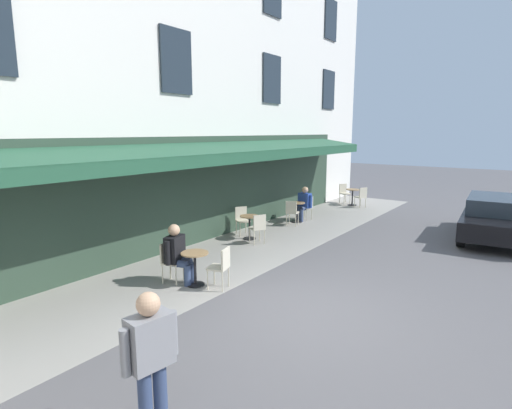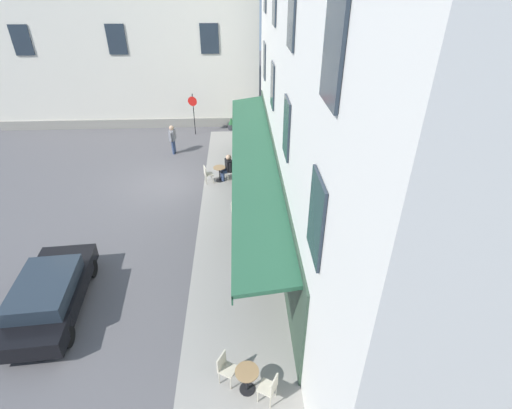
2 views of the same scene
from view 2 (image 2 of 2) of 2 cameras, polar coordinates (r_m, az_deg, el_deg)
ground_plane at (r=19.46m, az=-13.06°, el=2.98°), size 70.00×70.00×0.00m
sidewalk_cafe_terrace at (r=16.35m, az=-2.92°, el=-2.15°), size 20.50×3.20×0.01m
cafe_building_facade at (r=14.20m, az=23.80°, el=22.79°), size 20.00×10.70×15.00m
back_alley_steps at (r=25.06m, az=-0.31°, el=11.11°), size 2.40×1.75×0.60m
cafe_table_near_entrance at (r=10.41m, az=-1.34°, el=-24.43°), size 0.60×0.60×0.75m
cafe_chair_cream_by_window at (r=10.55m, az=-4.65°, el=-22.93°), size 0.54×0.54×0.91m
cafe_chair_cream_facing_street at (r=10.22m, az=2.13°, el=-25.57°), size 0.54×0.54×0.91m
cafe_table_mid_terrace at (r=19.14m, az=-5.46°, el=4.86°), size 0.60×0.60×0.75m
cafe_chair_cream_back_row at (r=18.99m, az=-7.32°, el=4.70°), size 0.50×0.50×0.91m
cafe_chair_cream_under_awning at (r=19.26m, az=-3.65°, el=5.32°), size 0.50×0.50×0.91m
cafe_table_streetside at (r=15.82m, az=-1.01°, el=-1.28°), size 0.60×0.60×0.75m
cafe_chair_cream_corner_right at (r=16.04m, az=-3.03°, el=-0.57°), size 0.54×0.54×0.91m
cafe_chair_cream_kerbside at (r=15.54m, az=1.03°, el=-1.71°), size 0.55×0.55×0.91m
cafe_table_far_end at (r=13.45m, az=-0.56°, el=-8.18°), size 0.60×0.60×0.75m
cafe_chair_cream_near_door at (r=13.89m, az=-1.30°, el=-6.39°), size 0.48×0.48×0.91m
cafe_chair_cream_corner_left at (r=12.94m, az=-0.81°, el=-9.79°), size 0.45×0.45×0.91m
seated_patron_in_blue at (r=13.00m, az=-0.73°, el=-8.69°), size 0.57×0.65×1.29m
seated_companion_in_black at (r=19.13m, az=-4.29°, el=5.66°), size 0.67×0.64×1.34m
walking_pedestrian_in_grey at (r=22.38m, az=-12.35°, el=9.76°), size 0.68×0.34×1.67m
no_parking_sign at (r=24.68m, az=-9.38°, el=14.18°), size 0.19×0.57×2.60m
potted_plant_by_steps at (r=25.71m, az=-3.71°, el=11.95°), size 0.42×0.42×0.81m
potted_plant_entrance_right at (r=23.11m, az=-1.08°, el=10.06°), size 0.64×0.64×0.96m
potted_plant_under_sign at (r=24.06m, az=-1.06°, el=10.75°), size 0.53×0.53×0.87m
parked_car_black at (r=13.49m, az=-28.44°, el=-11.61°), size 4.42×2.12×1.33m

